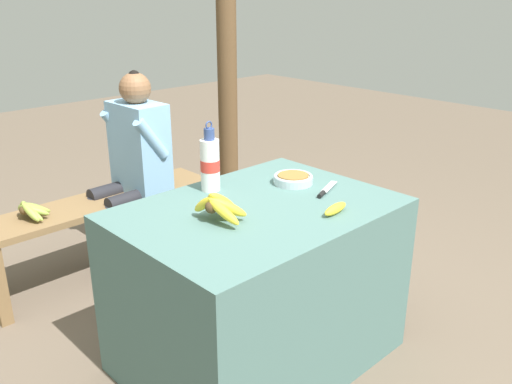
{
  "coord_description": "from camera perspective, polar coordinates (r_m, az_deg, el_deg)",
  "views": [
    {
      "loc": [
        -1.4,
        -1.46,
        1.55
      ],
      "look_at": [
        0.04,
        0.05,
        0.76
      ],
      "focal_mm": 38.0,
      "sensor_mm": 36.0,
      "label": 1
    }
  ],
  "objects": [
    {
      "name": "wooden_bench",
      "position": [
        3.14,
        -16.43,
        -2.29
      ],
      "size": [
        1.39,
        0.32,
        0.45
      ],
      "color": "brown",
      "rests_on": "ground_plane"
    },
    {
      "name": "banana_bunch_ripe",
      "position": [
        2.04,
        -3.96,
        -1.4
      ],
      "size": [
        0.16,
        0.25,
        0.13
      ],
      "color": "#4C381E",
      "rests_on": "market_counter"
    },
    {
      "name": "serving_bowl",
      "position": [
        2.44,
        3.93,
        1.44
      ],
      "size": [
        0.18,
        0.18,
        0.04
      ],
      "color": "silver",
      "rests_on": "market_counter"
    },
    {
      "name": "knife",
      "position": [
        2.34,
        7.25,
        0.11
      ],
      "size": [
        0.2,
        0.1,
        0.02
      ],
      "rotation": [
        0.0,
        0.0,
        0.37
      ],
      "color": "#BCBCC1",
      "rests_on": "market_counter"
    },
    {
      "name": "ground_plane",
      "position": [
        2.55,
        0.18,
        -16.83
      ],
      "size": [
        12.0,
        12.0,
        0.0
      ],
      "primitive_type": "plane",
      "color": "brown"
    },
    {
      "name": "water_bottle",
      "position": [
        2.33,
        -4.86,
        3.0
      ],
      "size": [
        0.08,
        0.08,
        0.31
      ],
      "color": "white",
      "rests_on": "market_counter"
    },
    {
      "name": "loose_banana_front",
      "position": [
        2.13,
        8.35,
        -1.77
      ],
      "size": [
        0.15,
        0.06,
        0.04
      ],
      "rotation": [
        0.0,
        0.0,
        0.12
      ],
      "color": "yellow",
      "rests_on": "market_counter"
    },
    {
      "name": "market_counter",
      "position": [
        2.34,
        0.19,
        -9.79
      ],
      "size": [
        1.11,
        0.8,
        0.72
      ],
      "color": "#4C706B",
      "rests_on": "ground_plane"
    },
    {
      "name": "seated_vendor",
      "position": [
        3.12,
        -12.8,
        3.54
      ],
      "size": [
        0.41,
        0.39,
        1.14
      ],
      "rotation": [
        0.0,
        0.0,
        3.18
      ],
      "color": "#232328",
      "rests_on": "ground_plane"
    },
    {
      "name": "support_post_far",
      "position": [
        4.0,
        -3.12,
        15.78
      ],
      "size": [
        0.14,
        0.14,
        2.42
      ],
      "color": "brown",
      "rests_on": "ground_plane"
    },
    {
      "name": "banana_bunch_green",
      "position": [
        2.97,
        -22.7,
        -1.66
      ],
      "size": [
        0.16,
        0.22,
        0.11
      ],
      "color": "#4C381E",
      "rests_on": "wooden_bench"
    }
  ]
}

